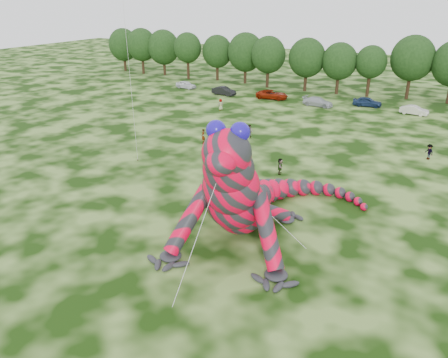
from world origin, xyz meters
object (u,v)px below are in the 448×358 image
car_5 (414,110)px  spectator_2 (429,152)px  spectator_5 (280,166)px  spectator_4 (221,104)px  spectator_1 (250,132)px  tree_0 (124,50)px  tree_1 (142,51)px  tree_6 (268,62)px  tree_9 (370,71)px  tree_7 (306,65)px  tree_5 (245,58)px  tree_2 (164,53)px  car_3 (318,102)px  car_4 (367,102)px  car_2 (272,95)px  car_1 (224,91)px  spectator_0 (203,136)px  tree_3 (188,56)px  inflatable_gecko (246,168)px  tree_4 (217,58)px  car_0 (186,85)px  tree_10 (411,68)px  tree_8 (339,69)px

car_5 → spectator_2: bearing=-160.7°
spectator_5 → spectator_4: size_ratio=0.95×
spectator_1 → spectator_2: bearing=1.3°
tree_0 → tree_1: size_ratio=0.97×
tree_6 → spectator_2: size_ratio=5.57×
tree_1 → tree_9: (49.42, -0.71, -0.57)m
tree_7 → spectator_4: size_ratio=5.51×
tree_5 → tree_6: (5.57, -1.75, -0.15)m
tree_2 → car_3: (38.65, -12.48, -4.12)m
tree_6 → car_4: bearing=-18.9°
car_2 → spectator_2: spectator_2 is taller
tree_2 → spectator_2: 64.39m
car_1 → spectator_0: 27.51m
tree_3 → tree_9: 36.79m
tree_7 → car_1: bearing=-138.3°
inflatable_gecko → tree_4: inflatable_gecko is taller
car_3 → car_4: (6.98, 3.51, 0.06)m
tree_3 → car_4: 39.22m
car_3 → spectator_2: spectator_2 is taller
tree_3 → car_1: (14.15, -10.50, -3.99)m
tree_6 → spectator_2: 42.35m
car_2 → car_3: 8.59m
car_0 → car_2: size_ratio=0.77×
car_2 → spectator_1: size_ratio=3.15×
tree_9 → tree_1: bearing=179.2°
tree_1 → spectator_1: size_ratio=5.75×
inflatable_gecko → car_4: inflatable_gecko is taller
tree_5 → car_0: size_ratio=2.36×
tree_10 → spectator_0: 41.71m
inflatable_gecko → tree_7: size_ratio=2.01×
tree_8 → tree_9: bearing=3.9°
tree_0 → tree_7: bearing=-3.1°
tree_7 → tree_9: bearing=2.8°
tree_10 → spectator_2: size_ratio=6.16×
car_0 → tree_0: bearing=72.5°
inflatable_gecko → car_1: 47.72m
tree_1 → tree_6: (30.80, -1.37, -0.16)m
tree_2 → spectator_1: bearing=-42.3°
tree_3 → car_2: size_ratio=1.76×
tree_6 → tree_5: bearing=162.5°
car_0 → tree_6: bearing=-50.3°
tree_6 → tree_8: size_ratio=1.06×
inflatable_gecko → tree_5: bearing=104.6°
spectator_1 → tree_8: bearing=80.1°
car_3 → spectator_1: bearing=179.3°
tree_2 → tree_10: tree_10 is taller
tree_5 → car_3: (18.76, -12.16, -4.20)m
spectator_5 → car_1: bearing=19.2°
tree_2 → tree_8: tree_2 is taller
car_3 → car_4: 7.81m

